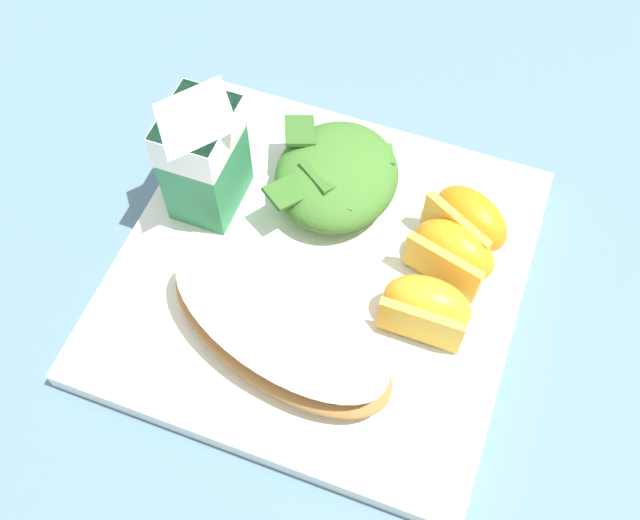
# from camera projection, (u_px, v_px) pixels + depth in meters

# --- Properties ---
(ground) EXTENTS (3.00, 3.00, 0.00)m
(ground) POSITION_uv_depth(u_px,v_px,m) (320.00, 278.00, 0.54)
(ground) COLOR slate
(white_plate) EXTENTS (0.28, 0.28, 0.02)m
(white_plate) POSITION_uv_depth(u_px,v_px,m) (320.00, 273.00, 0.53)
(white_plate) COLOR white
(white_plate) RESTS_ON ground
(cheesy_pizza_bread) EXTENTS (0.13, 0.19, 0.04)m
(cheesy_pizza_bread) POSITION_uv_depth(u_px,v_px,m) (279.00, 327.00, 0.48)
(cheesy_pizza_bread) COLOR #A87038
(cheesy_pizza_bread) RESTS_ON white_plate
(green_salad_pile) EXTENTS (0.10, 0.10, 0.04)m
(green_salad_pile) POSITION_uv_depth(u_px,v_px,m) (336.00, 176.00, 0.54)
(green_salad_pile) COLOR #3D7028
(green_salad_pile) RESTS_ON white_plate
(milk_carton) EXTENTS (0.06, 0.04, 0.11)m
(milk_carton) POSITION_uv_depth(u_px,v_px,m) (202.00, 147.00, 0.50)
(milk_carton) COLOR #2D8451
(milk_carton) RESTS_ON white_plate
(orange_wedge_front) EXTENTS (0.04, 0.06, 0.04)m
(orange_wedge_front) POSITION_uv_depth(u_px,v_px,m) (426.00, 307.00, 0.49)
(orange_wedge_front) COLOR orange
(orange_wedge_front) RESTS_ON white_plate
(orange_wedge_middle) EXTENTS (0.05, 0.07, 0.04)m
(orange_wedge_middle) POSITION_uv_depth(u_px,v_px,m) (453.00, 253.00, 0.51)
(orange_wedge_middle) COLOR orange
(orange_wedge_middle) RESTS_ON white_plate
(orange_wedge_rear) EXTENTS (0.06, 0.07, 0.04)m
(orange_wedge_rear) POSITION_uv_depth(u_px,v_px,m) (469.00, 220.00, 0.52)
(orange_wedge_rear) COLOR orange
(orange_wedge_rear) RESTS_ON white_plate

